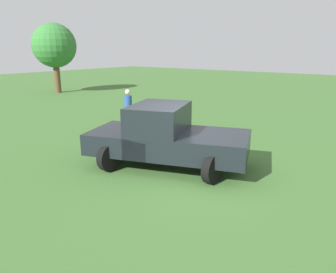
{
  "coord_description": "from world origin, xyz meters",
  "views": [
    {
      "loc": [
        -6.97,
        -4.58,
        3.33
      ],
      "look_at": [
        0.06,
        0.77,
        0.9
      ],
      "focal_mm": 34.16,
      "sensor_mm": 36.0,
      "label": 1
    }
  ],
  "objects": [
    {
      "name": "ground_plane",
      "position": [
        0.0,
        0.0,
        0.0
      ],
      "size": [
        80.0,
        80.0,
        0.0
      ],
      "primitive_type": "plane",
      "color": "#3D662D"
    },
    {
      "name": "pickup_truck",
      "position": [
        0.02,
        0.88,
        0.94
      ],
      "size": [
        3.41,
        4.93,
        1.81
      ],
      "rotation": [
        0.0,
        0.0,
        5.06
      ],
      "color": "black",
      "rests_on": "ground_plane"
    },
    {
      "name": "person_bystander",
      "position": [
        2.6,
        4.81,
        0.96
      ],
      "size": [
        0.4,
        0.4,
        1.7
      ],
      "rotation": [
        0.0,
        0.0,
        1.26
      ],
      "color": "navy",
      "rests_on": "ground_plane"
    },
    {
      "name": "tree_back_left",
      "position": [
        7.85,
        17.56,
        3.54
      ],
      "size": [
        3.31,
        3.31,
        5.23
      ],
      "color": "brown",
      "rests_on": "ground_plane"
    }
  ]
}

